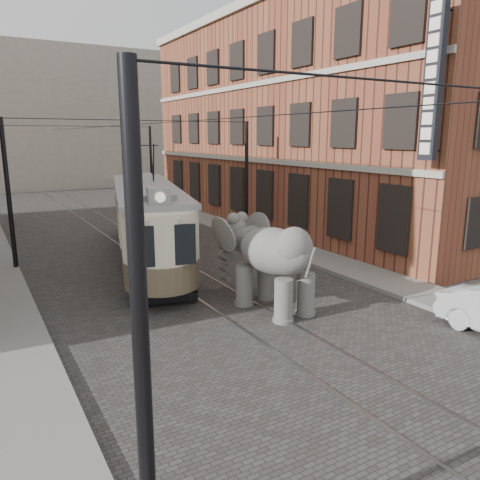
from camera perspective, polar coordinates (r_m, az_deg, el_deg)
ground at (r=16.81m, az=-4.01°, el=-5.91°), size 120.00×120.00×0.00m
tram_rails at (r=16.81m, az=-4.01°, el=-5.87°), size 1.54×80.00×0.02m
sidewalk_right at (r=20.04m, az=11.60°, el=-2.89°), size 2.00×60.00×0.15m
sidewalk_left at (r=15.29m, az=-26.74°, el=-8.87°), size 2.00×60.00×0.15m
brick_building at (r=29.48m, az=7.72°, el=13.72°), size 8.00×26.00×12.00m
distant_block at (r=54.84m, az=-23.39°, el=13.24°), size 28.00×10.00×14.00m
catenary at (r=20.64m, az=-10.79°, el=5.86°), size 11.00×30.20×6.00m
tram at (r=20.69m, az=-11.25°, el=4.40°), size 5.66×12.72×4.95m
elephant at (r=14.48m, az=4.17°, el=-3.02°), size 3.23×5.01×2.87m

